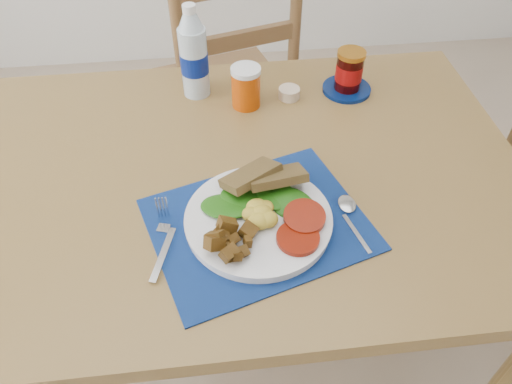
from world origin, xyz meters
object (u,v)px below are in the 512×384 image
(chair_far, at_px, (228,64))
(water_bottle, at_px, (194,57))
(juice_glass, at_px, (246,88))
(breakfast_plate, at_px, (256,219))
(jam_on_saucer, at_px, (349,74))

(chair_far, xyz_separation_m, water_bottle, (-0.11, -0.39, 0.26))
(juice_glass, bearing_deg, water_bottle, 151.01)
(chair_far, height_order, breakfast_plate, chair_far)
(chair_far, relative_size, jam_on_saucer, 9.14)
(chair_far, bearing_deg, juice_glass, 76.45)
(water_bottle, height_order, juice_glass, water_bottle)
(chair_far, distance_m, water_bottle, 0.48)
(breakfast_plate, height_order, water_bottle, water_bottle)
(breakfast_plate, bearing_deg, jam_on_saucer, 33.19)
(juice_glass, height_order, jam_on_saucer, jam_on_saucer)
(jam_on_saucer, bearing_deg, water_bottle, 174.81)
(water_bottle, height_order, jam_on_saucer, water_bottle)
(breakfast_plate, distance_m, water_bottle, 0.50)
(water_bottle, bearing_deg, breakfast_plate, -78.21)
(breakfast_plate, height_order, juice_glass, juice_glass)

